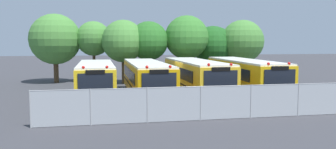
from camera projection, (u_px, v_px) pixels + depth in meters
ground_plane at (171, 96)px, 24.64m from camera, size 160.00×160.00×0.00m
school_bus_0 at (96, 79)px, 23.37m from camera, size 2.60×9.86×2.64m
school_bus_1 at (146, 78)px, 23.96m from camera, size 2.58×11.13×2.67m
school_bus_2 at (195, 76)px, 24.77m from camera, size 2.65×11.08×2.74m
school_bus_3 at (244, 75)px, 25.33m from camera, size 2.75×11.32×2.77m
tree_0 at (56, 39)px, 32.51m from camera, size 4.94×4.94×6.74m
tree_1 at (94, 38)px, 32.91m from camera, size 3.43×3.43×6.04m
tree_2 at (124, 42)px, 31.69m from camera, size 4.05×4.05×6.10m
tree_3 at (148, 41)px, 32.12m from camera, size 3.77×3.77×5.99m
tree_4 at (187, 37)px, 32.73m from camera, size 4.31×4.31×6.60m
tree_5 at (214, 45)px, 34.59m from camera, size 4.13×4.13×5.66m
tree_6 at (243, 42)px, 34.33m from camera, size 4.39×4.39×6.25m
chainlink_fence at (201, 103)px, 16.82m from camera, size 16.35×0.07×1.76m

